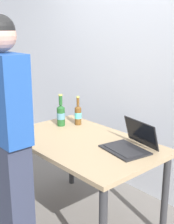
{
  "coord_description": "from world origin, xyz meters",
  "views": [
    {
      "loc": [
        1.75,
        -1.51,
        1.63
      ],
      "look_at": [
        0.05,
        0.0,
        0.98
      ],
      "focal_mm": 49.49,
      "sensor_mm": 36.0,
      "label": 1
    }
  ],
  "objects": [
    {
      "name": "desk",
      "position": [
        0.0,
        0.0,
        0.64
      ],
      "size": [
        1.27,
        0.79,
        0.73
      ],
      "color": "#9E8460",
      "rests_on": "ground"
    },
    {
      "name": "back_wall",
      "position": [
        0.0,
        0.81,
        1.3
      ],
      "size": [
        6.0,
        0.1,
        2.6
      ],
      "primitive_type": "cube",
      "color": "silver",
      "rests_on": "ground"
    },
    {
      "name": "ground_plane",
      "position": [
        0.0,
        0.0,
        0.0
      ],
      "size": [
        8.0,
        8.0,
        0.0
      ],
      "primitive_type": "plane",
      "color": "slate",
      "rests_on": "ground"
    },
    {
      "name": "beer_bottle_green",
      "position": [
        -0.43,
        0.1,
        0.84
      ],
      "size": [
        0.08,
        0.08,
        0.29
      ],
      "color": "#1E5123",
      "rests_on": "desk"
    },
    {
      "name": "person_figure",
      "position": [
        -0.08,
        -0.61,
        0.88
      ],
      "size": [
        0.39,
        0.27,
        1.69
      ],
      "color": "#2D3347",
      "rests_on": "ground"
    },
    {
      "name": "laptop",
      "position": [
        0.37,
        0.15,
        0.78
      ],
      "size": [
        0.38,
        0.36,
        0.21
      ],
      "color": "black",
      "rests_on": "desk"
    },
    {
      "name": "beer_bottle_brown",
      "position": [
        -0.35,
        0.24,
        0.83
      ],
      "size": [
        0.06,
        0.06,
        0.27
      ],
      "color": "brown",
      "rests_on": "desk"
    }
  ]
}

